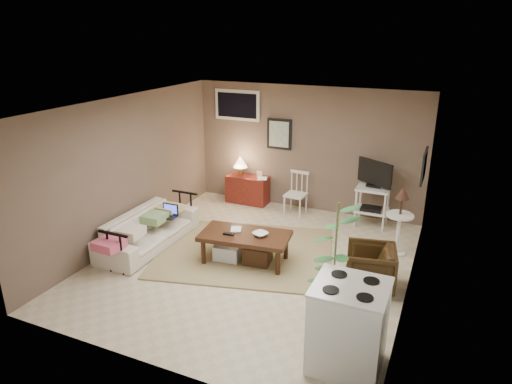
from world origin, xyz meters
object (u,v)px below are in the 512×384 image
at_px(sofa, 148,224).
at_px(stove, 348,326).
at_px(spindle_chair, 296,195).
at_px(red_console, 247,187).
at_px(side_table, 400,213).
at_px(potted_plant, 335,260).
at_px(coffee_table, 245,245).
at_px(tv_stand, 373,192).
at_px(armchair, 370,265).

bearing_deg(sofa, stove, -112.60).
distance_m(sofa, spindle_chair, 2.87).
height_order(spindle_chair, stove, stove).
height_order(red_console, spindle_chair, red_console).
height_order(side_table, potted_plant, potted_plant).
bearing_deg(stove, spindle_chair, 116.38).
relative_size(sofa, red_console, 1.98).
distance_m(coffee_table, potted_plant, 1.93).
height_order(coffee_table, side_table, side_table).
xyz_separation_m(spindle_chair, side_table, (2.01, -0.93, 0.30)).
bearing_deg(stove, sofa, 157.40).
bearing_deg(spindle_chair, tv_stand, 1.40).
height_order(coffee_table, sofa, sofa).
relative_size(red_console, armchair, 1.48).
bearing_deg(tv_stand, spindle_chair, -178.60).
height_order(armchair, potted_plant, potted_plant).
bearing_deg(armchair, spindle_chair, -150.87).
xyz_separation_m(tv_stand, potted_plant, (0.11, -3.12, 0.20)).
relative_size(red_console, tv_stand, 0.81).
distance_m(spindle_chair, side_table, 2.24).
height_order(sofa, side_table, side_table).
distance_m(tv_stand, side_table, 1.13).
bearing_deg(side_table, red_console, 160.59).
height_order(potted_plant, stove, potted_plant).
distance_m(coffee_table, tv_stand, 2.68).
bearing_deg(coffee_table, stove, -39.78).
height_order(sofa, potted_plant, potted_plant).
relative_size(potted_plant, stove, 1.62).
bearing_deg(side_table, sofa, -160.33).
bearing_deg(sofa, tv_stand, -53.98).
xyz_separation_m(coffee_table, sofa, (-1.68, -0.11, 0.10)).
height_order(tv_stand, armchair, tv_stand).
relative_size(coffee_table, armchair, 2.12).
bearing_deg(red_console, side_table, -19.41).
height_order(red_console, tv_stand, tv_stand).
xyz_separation_m(sofa, potted_plant, (3.28, -0.81, 0.46)).
bearing_deg(side_table, coffee_table, -149.39).
height_order(red_console, stove, same).
relative_size(coffee_table, tv_stand, 1.16).
distance_m(side_table, potted_plant, 2.21).
bearing_deg(sofa, spindle_chair, -37.57).
xyz_separation_m(tv_stand, armchair, (0.38, -2.14, -0.31)).
bearing_deg(red_console, stove, -52.93).
relative_size(tv_stand, potted_plant, 0.77).
xyz_separation_m(spindle_chair, potted_plant, (1.53, -3.08, 0.45)).
relative_size(spindle_chair, potted_plant, 0.52).
relative_size(red_console, spindle_chair, 1.18).
bearing_deg(sofa, armchair, -87.31).
bearing_deg(potted_plant, spindle_chair, 116.43).
xyz_separation_m(spindle_chair, stove, (1.88, -3.78, 0.10)).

